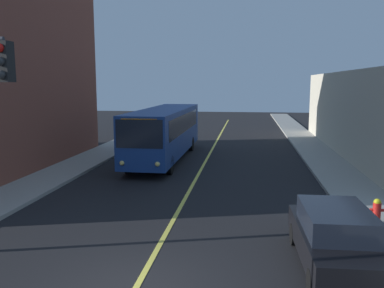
% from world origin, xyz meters
% --- Properties ---
extents(sidewalk_left, '(2.50, 90.00, 0.15)m').
position_xyz_m(sidewalk_left, '(-7.25, 10.00, 0.07)').
color(sidewalk_left, gray).
rests_on(sidewalk_left, ground).
extents(sidewalk_right, '(2.50, 90.00, 0.15)m').
position_xyz_m(sidewalk_right, '(7.25, 10.00, 0.07)').
color(sidewalk_right, gray).
rests_on(sidewalk_right, ground).
extents(lane_stripe_center, '(0.16, 60.00, 0.01)m').
position_xyz_m(lane_stripe_center, '(0.00, 15.00, 0.01)').
color(lane_stripe_center, '#D8CC4C').
rests_on(lane_stripe_center, ground).
extents(city_bus, '(2.65, 12.17, 3.20)m').
position_xyz_m(city_bus, '(-2.61, 16.34, 1.82)').
color(city_bus, navy).
rests_on(city_bus, ground).
extents(parked_car_black, '(1.93, 4.45, 1.62)m').
position_xyz_m(parked_car_black, '(4.82, 1.87, 0.84)').
color(parked_car_black, black).
rests_on(parked_car_black, ground).
extents(fire_hydrant, '(0.44, 0.26, 0.84)m').
position_xyz_m(fire_hydrant, '(6.85, 5.22, 0.58)').
color(fire_hydrant, red).
rests_on(fire_hydrant, sidewalk_right).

